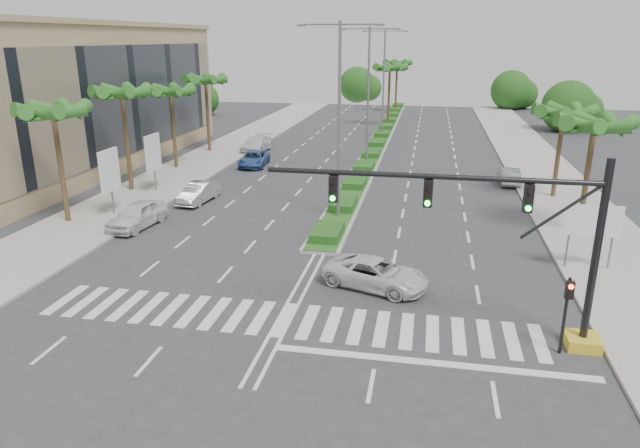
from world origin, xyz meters
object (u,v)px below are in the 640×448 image
object	(u,v)px
car_parked_b	(198,193)
car_parked_c	(254,159)
car_crossing	(376,274)
car_parked_a	(137,215)
car_parked_d	(257,144)
car_right	(509,176)

from	to	relation	value
car_parked_b	car_parked_c	distance (m)	12.18
car_parked_b	car_parked_c	size ratio (longest dim) A/B	0.89
car_parked_c	car_crossing	size ratio (longest dim) A/B	0.97
car_crossing	car_parked_a	bearing A→B (deg)	87.54
car_parked_b	car_crossing	size ratio (longest dim) A/B	0.86
car_parked_c	car_parked_d	bearing A→B (deg)	99.62
car_parked_d	car_right	world-z (taller)	car_parked_d
car_parked_d	car_right	xyz separation A→B (m)	(23.60, -9.30, -0.10)
car_parked_b	car_right	distance (m)	24.13
car_parked_d	car_crossing	xyz separation A→B (m)	(15.17, -31.09, -0.08)
car_parked_a	car_crossing	bearing A→B (deg)	-15.36
car_parked_b	car_crossing	bearing A→B (deg)	-35.55
car_parked_b	car_crossing	world-z (taller)	car_parked_b
car_parked_b	car_parked_d	distance (m)	19.06
car_parked_b	car_parked_a	bearing A→B (deg)	-98.10
car_parked_c	car_parked_a	bearing A→B (deg)	-100.91
car_parked_a	car_parked_d	bearing A→B (deg)	96.54
car_parked_a	car_crossing	distance (m)	16.35
car_parked_a	car_right	distance (m)	28.34
car_parked_b	car_parked_d	bearing A→B (deg)	100.46
car_parked_d	car_crossing	bearing A→B (deg)	-60.91
car_parked_a	car_parked_d	distance (m)	24.99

